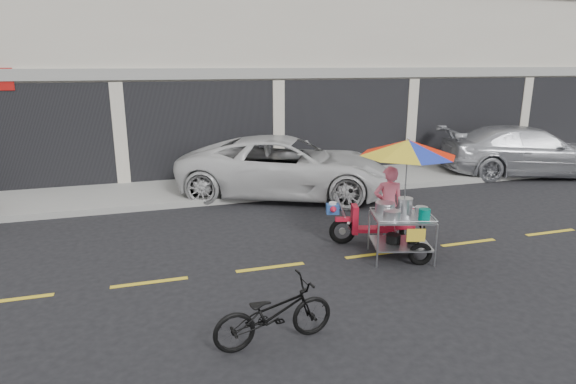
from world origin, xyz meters
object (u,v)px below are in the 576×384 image
object	(u,v)px
near_bicycle	(274,313)
silver_pickup	(527,151)
white_pickup	(287,167)
food_vendor_rig	(398,180)

from	to	relation	value
near_bicycle	silver_pickup	bearing A→B (deg)	-62.00
white_pickup	silver_pickup	size ratio (longest dim) A/B	1.07
food_vendor_rig	near_bicycle	bearing A→B (deg)	-126.68
near_bicycle	white_pickup	bearing A→B (deg)	-24.17
silver_pickup	near_bicycle	bearing A→B (deg)	139.96
white_pickup	near_bicycle	distance (m)	6.97
white_pickup	food_vendor_rig	xyz separation A→B (m)	(0.76, -4.36, 0.60)
white_pickup	food_vendor_rig	distance (m)	4.47
food_vendor_rig	white_pickup	bearing A→B (deg)	115.87
white_pickup	silver_pickup	distance (m)	7.78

